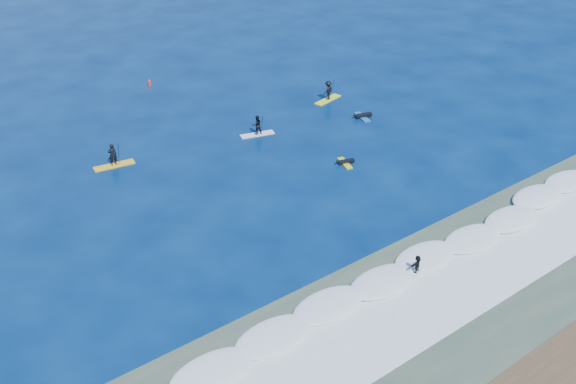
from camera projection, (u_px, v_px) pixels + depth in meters
ground at (316, 199)px, 47.38m from camera, size 160.00×160.00×0.00m
shallow_water at (465, 298)px, 37.76m from camera, size 90.00×13.00×0.01m
breaking_wave at (415, 265)px, 40.51m from camera, size 40.00×6.00×0.30m
whitewater at (452, 289)px, 38.45m from camera, size 34.00×5.00×0.02m
sup_paddler_left at (113, 158)px, 51.33m from camera, size 3.34×1.29×2.28m
sup_paddler_center at (257, 127)px, 56.19m from camera, size 3.11×1.53×2.12m
sup_paddler_right at (328, 92)px, 62.83m from camera, size 3.40×1.55×2.32m
prone_paddler_near at (345, 162)px, 51.95m from camera, size 1.56×2.05×0.41m
prone_paddler_far at (363, 116)px, 59.68m from camera, size 1.83×2.40×0.49m
wave_surfer at (417, 265)px, 39.30m from camera, size 1.80×0.88×1.26m
marker_buoy at (149, 83)px, 66.47m from camera, size 0.31×0.31×0.75m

